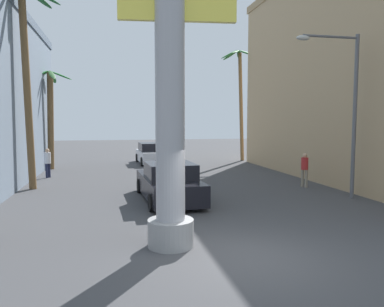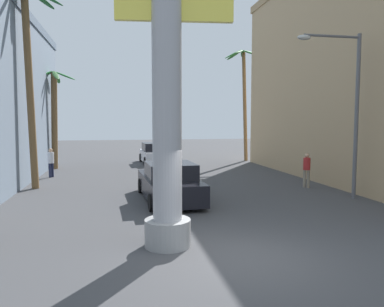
{
  "view_description": "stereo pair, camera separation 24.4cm",
  "coord_description": "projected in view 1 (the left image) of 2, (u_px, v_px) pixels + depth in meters",
  "views": [
    {
      "loc": [
        -2.95,
        -8.03,
        3.22
      ],
      "look_at": [
        0.0,
        5.5,
        2.01
      ],
      "focal_mm": 35.0,
      "sensor_mm": 36.0,
      "label": 1
    },
    {
      "loc": [
        -2.71,
        -8.08,
        3.22
      ],
      "look_at": [
        0.0,
        5.5,
        2.01
      ],
      "focal_mm": 35.0,
      "sensor_mm": 36.0,
      "label": 2
    }
  ],
  "objects": [
    {
      "name": "pedestrian_far_left",
      "position": [
        48.0,
        161.0,
        21.16
      ],
      "size": [
        0.47,
        0.47,
        1.66
      ],
      "color": "#1E233F",
      "rests_on": "ground"
    },
    {
      "name": "building_right",
      "position": [
        371.0,
        71.0,
        20.26
      ],
      "size": [
        7.0,
        19.69,
        11.85
      ],
      "color": "tan",
      "rests_on": "ground"
    },
    {
      "name": "neon_sign_pole",
      "position": [
        170.0,
        30.0,
        9.16
      ],
      "size": [
        3.28,
        1.19,
        11.52
      ],
      "color": "#9E9EA3",
      "rests_on": "ground"
    },
    {
      "name": "palm_tree_far_left",
      "position": [
        50.0,
        111.0,
        24.69
      ],
      "size": [
        2.77,
        2.79,
        6.55
      ],
      "color": "brown",
      "rests_on": "ground"
    },
    {
      "name": "car_far",
      "position": [
        151.0,
        154.0,
        28.24
      ],
      "size": [
        2.09,
        4.42,
        1.56
      ],
      "color": "black",
      "rests_on": "ground"
    },
    {
      "name": "pedestrian_mid_right",
      "position": [
        305.0,
        167.0,
        18.11
      ],
      "size": [
        0.47,
        0.47,
        1.66
      ],
      "color": "gray",
      "rests_on": "ground"
    },
    {
      "name": "street_lamp",
      "position": [
        345.0,
        99.0,
        15.19
      ],
      "size": [
        2.77,
        0.28,
        6.7
      ],
      "color": "#59595E",
      "rests_on": "ground"
    },
    {
      "name": "ground_plane",
      "position": [
        173.0,
        186.0,
        18.46
      ],
      "size": [
        91.71,
        91.71,
        0.0
      ],
      "primitive_type": "plane",
      "color": "#424244"
    },
    {
      "name": "palm_tree_far_right",
      "position": [
        240.0,
        88.0,
        30.09
      ],
      "size": [
        2.98,
        2.89,
        8.89
      ],
      "color": "brown",
      "rests_on": "ground"
    },
    {
      "name": "palm_tree_mid_left",
      "position": [
        25.0,
        61.0,
        17.2
      ],
      "size": [
        3.46,
        3.2,
        9.43
      ],
      "color": "brown",
      "rests_on": "ground"
    },
    {
      "name": "car_lead",
      "position": [
        169.0,
        183.0,
        15.13
      ],
      "size": [
        2.3,
        5.17,
        1.56
      ],
      "color": "black",
      "rests_on": "ground"
    }
  ]
}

